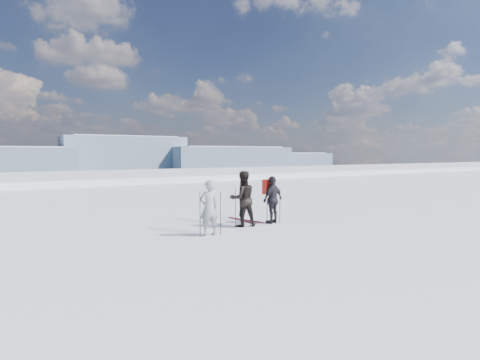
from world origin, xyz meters
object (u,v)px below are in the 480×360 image
at_px(skier_grey, 209,208).
at_px(skier_pack, 273,200).
at_px(skis_loose, 244,220).
at_px(skier_dark, 243,199).

xyz_separation_m(skier_grey, skier_pack, (2.83, 0.67, -0.00)).
distance_m(skier_grey, skier_pack, 2.91).
distance_m(skier_grey, skis_loose, 2.86).
bearing_deg(skis_loose, skier_grey, -143.56).
xyz_separation_m(skier_grey, skier_dark, (1.61, 0.71, 0.10)).
height_order(skier_dark, skis_loose, skier_dark).
bearing_deg(skier_grey, skier_dark, -157.88).
bearing_deg(skier_pack, skier_dark, -19.65).
height_order(skier_grey, skier_dark, skier_dark).
distance_m(skier_dark, skis_loose, 1.44).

